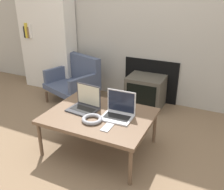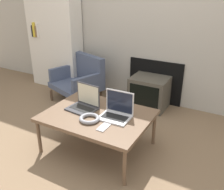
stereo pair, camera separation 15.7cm
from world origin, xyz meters
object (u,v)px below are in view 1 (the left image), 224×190
laptop_right (119,111)px  headphones (92,119)px  laptop_left (85,104)px  tv (146,92)px  armchair (76,78)px  phone (107,127)px

laptop_right → headphones: size_ratio=1.51×
laptop_left → tv: size_ratio=0.63×
laptop_right → armchair: (-1.13, 0.96, -0.15)m
laptop_left → armchair: bearing=133.7°
headphones → phone: (0.19, -0.05, -0.01)m
armchair → tv: bearing=29.4°
laptop_right → headphones: 0.28m
laptop_left → laptop_right: (0.38, 0.00, 0.00)m
laptop_right → tv: bearing=92.8°
phone → laptop_right: bearing=88.6°
headphones → tv: size_ratio=0.40×
laptop_left → phone: 0.45m
phone → tv: bearing=93.4°
headphones → phone: headphones is taller
headphones → tv: bearing=85.4°
headphones → phone: 0.20m
tv → armchair: (-1.04, -0.18, 0.10)m
armchair → headphones: bearing=-31.8°
laptop_left → laptop_right: 0.38m
laptop_left → phone: bearing=-26.8°
headphones → tv: headphones is taller
laptop_left → phone: laptop_left is taller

